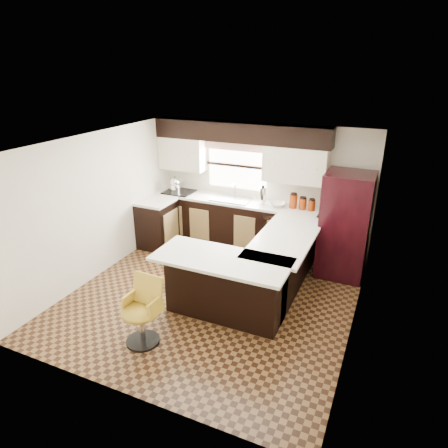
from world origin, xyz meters
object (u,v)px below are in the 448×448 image
at_px(peninsula_long, 281,264).
at_px(bar_chair, 140,313).
at_px(refrigerator, 345,225).
at_px(peninsula_return, 226,287).

relative_size(peninsula_long, bar_chair, 2.16).
bearing_deg(peninsula_long, bar_chair, -122.10).
bearing_deg(refrigerator, bar_chair, -124.88).
xyz_separation_m(refrigerator, bar_chair, (-2.05, -2.95, -0.44)).
distance_m(peninsula_long, bar_chair, 2.37).
xyz_separation_m(peninsula_return, bar_chair, (-0.73, -1.03, 0.00)).
xyz_separation_m(peninsula_return, refrigerator, (1.32, 1.92, 0.44)).
height_order(refrigerator, bar_chair, refrigerator).
distance_m(peninsula_long, refrigerator, 1.31).
relative_size(peninsula_long, peninsula_return, 1.18).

